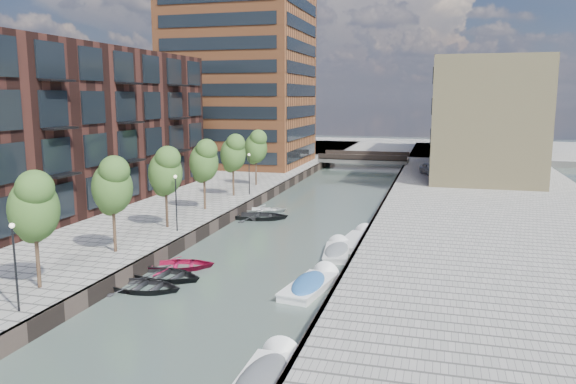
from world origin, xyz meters
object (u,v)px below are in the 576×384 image
at_px(tree_2, 112,184).
at_px(motorboat_1, 265,379).
at_px(bridge, 364,159).
at_px(tree_3, 165,170).
at_px(sloop_2, 180,268).
at_px(motorboat_3, 312,285).
at_px(tree_4, 204,160).
at_px(sloop_1, 143,290).
at_px(motorboat_2, 358,241).
at_px(sloop_4, 260,219).
at_px(tree_1, 34,205).
at_px(sloop_0, 165,279).
at_px(tree_6, 256,146).
at_px(tree_5, 233,152).
at_px(sloop_3, 264,212).
at_px(car, 430,169).
at_px(motorboat_4, 337,251).

distance_m(tree_2, motorboat_1, 18.61).
height_order(bridge, motorboat_1, bridge).
relative_size(tree_3, sloop_2, 1.36).
height_order(bridge, motorboat_3, bridge).
bearing_deg(tree_2, bridge, 81.05).
distance_m(tree_3, motorboat_1, 23.63).
distance_m(tree_4, sloop_1, 18.71).
xyz_separation_m(bridge, motorboat_2, (5.49, -44.04, -1.28)).
bearing_deg(sloop_1, sloop_4, -2.57).
height_order(tree_1, sloop_1, tree_1).
distance_m(tree_2, motorboat_2, 17.94).
relative_size(tree_3, sloop_0, 1.26).
height_order(tree_6, sloop_4, tree_6).
relative_size(tree_6, sloop_0, 1.26).
bearing_deg(sloop_4, sloop_0, 168.45).
bearing_deg(motorboat_2, sloop_4, 148.64).
xyz_separation_m(tree_4, sloop_4, (4.49, 1.75, -5.31)).
bearing_deg(motorboat_2, tree_2, -144.55).
relative_size(tree_5, sloop_3, 1.43).
distance_m(sloop_3, sloop_4, 3.07).
bearing_deg(tree_5, car, 48.70).
xyz_separation_m(sloop_4, car, (13.92, 26.20, 1.73)).
relative_size(sloop_2, sloop_3, 1.05).
bearing_deg(tree_6, sloop_2, -81.50).
bearing_deg(tree_5, tree_6, 90.00).
bearing_deg(sloop_2, car, -39.64).
relative_size(tree_6, motorboat_4, 1.23).
xyz_separation_m(tree_3, tree_6, (0.00, 21.00, 0.00)).
relative_size(motorboat_2, motorboat_3, 1.05).
relative_size(sloop_2, motorboat_4, 0.90).
distance_m(tree_2, tree_6, 28.00).
xyz_separation_m(tree_3, motorboat_1, (13.60, -18.64, -5.10)).
xyz_separation_m(tree_2, tree_4, (0.00, 14.00, 0.00)).
relative_size(bridge, tree_5, 2.18).
xyz_separation_m(sloop_0, motorboat_2, (9.86, 11.41, 0.11)).
bearing_deg(motorboat_2, sloop_0, -130.83).
bearing_deg(motorboat_1, motorboat_4, 91.87).
xyz_separation_m(tree_6, motorboat_4, (13.00, -21.42, -5.12)).
height_order(sloop_2, motorboat_3, motorboat_3).
relative_size(motorboat_1, car, 1.22).
bearing_deg(car, sloop_3, -144.02).
bearing_deg(tree_1, car, 69.39).
relative_size(tree_5, sloop_4, 1.20).
bearing_deg(tree_2, car, 66.31).
bearing_deg(motorboat_4, motorboat_3, -90.85).
xyz_separation_m(sloop_2, motorboat_1, (9.52, -12.36, 0.21)).
distance_m(bridge, tree_5, 34.30).
height_order(tree_1, tree_5, same).
bearing_deg(tree_4, sloop_0, -75.03).
relative_size(tree_2, motorboat_2, 1.05).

